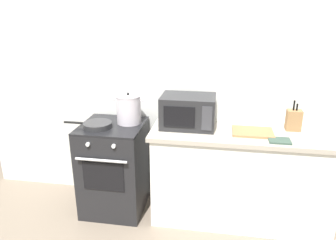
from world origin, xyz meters
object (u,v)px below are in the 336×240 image
object	(u,v)px
stove	(114,167)
oven_mitt	(280,141)
microwave	(188,111)
cutting_board	(253,132)
knife_block	(294,120)
frying_pan	(97,125)
stock_pot	(129,109)

from	to	relation	value
stove	oven_mitt	bearing A→B (deg)	-5.92
microwave	oven_mitt	world-z (taller)	microwave
stove	cutting_board	bearing A→B (deg)	0.05
microwave	cutting_board	world-z (taller)	microwave
stove	knife_block	world-z (taller)	knife_block
cutting_board	knife_block	distance (m)	0.40
cutting_board	stove	bearing A→B (deg)	-179.95
stove	frying_pan	size ratio (longest dim) A/B	1.96
stock_pot	cutting_board	distance (m)	1.18
oven_mitt	stock_pot	bearing A→B (deg)	169.96
stock_pot	microwave	world-z (taller)	stock_pot
stock_pot	frying_pan	distance (m)	0.34
frying_pan	cutting_board	size ratio (longest dim) A/B	1.30
microwave	stock_pot	bearing A→B (deg)	179.35
stove	frying_pan	distance (m)	0.51
stove	cutting_board	xyz separation A→B (m)	(1.32, 0.00, 0.47)
cutting_board	oven_mitt	distance (m)	0.26
stock_pot	frying_pan	bearing A→B (deg)	-145.70
oven_mitt	cutting_board	bearing A→B (deg)	142.56
knife_block	oven_mitt	size ratio (longest dim) A/B	1.57
stove	microwave	size ratio (longest dim) A/B	1.84
stove	oven_mitt	world-z (taller)	oven_mitt
frying_pan	oven_mitt	world-z (taller)	frying_pan
stove	frying_pan	world-z (taller)	frying_pan
stock_pot	microwave	size ratio (longest dim) A/B	0.65
frying_pan	cutting_board	xyz separation A→B (m)	(1.43, 0.09, -0.02)
frying_pan	microwave	bearing A→B (deg)	11.58
frying_pan	knife_block	bearing A→B (deg)	7.40
stock_pot	knife_block	world-z (taller)	stock_pot
stock_pot	oven_mitt	xyz separation A→B (m)	(1.38, -0.24, -0.13)
microwave	oven_mitt	distance (m)	0.85
knife_block	cutting_board	bearing A→B (deg)	-159.25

